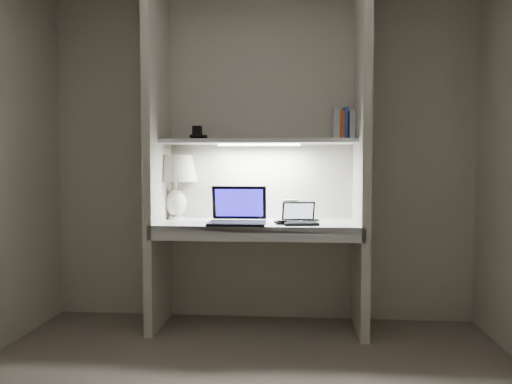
# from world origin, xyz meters

# --- Properties ---
(back_wall) EXTENTS (3.20, 0.01, 2.50)m
(back_wall) POSITION_xyz_m (0.00, 1.50, 1.25)
(back_wall) COLOR beige
(back_wall) RESTS_ON floor
(alcove_panel_left) EXTENTS (0.06, 0.55, 2.50)m
(alcove_panel_left) POSITION_xyz_m (-0.73, 1.23, 1.25)
(alcove_panel_left) COLOR beige
(alcove_panel_left) RESTS_ON floor
(alcove_panel_right) EXTENTS (0.06, 0.55, 2.50)m
(alcove_panel_right) POSITION_xyz_m (0.73, 1.23, 1.25)
(alcove_panel_right) COLOR beige
(alcove_panel_right) RESTS_ON floor
(desk) EXTENTS (1.40, 0.55, 0.04)m
(desk) POSITION_xyz_m (0.00, 1.23, 0.75)
(desk) COLOR white
(desk) RESTS_ON alcove_panel_left
(desk_apron) EXTENTS (1.46, 0.03, 0.10)m
(desk_apron) POSITION_xyz_m (0.00, 0.96, 0.72)
(desk_apron) COLOR silver
(desk_apron) RESTS_ON desk
(shelf) EXTENTS (1.40, 0.36, 0.03)m
(shelf) POSITION_xyz_m (0.00, 1.32, 1.35)
(shelf) COLOR silver
(shelf) RESTS_ON back_wall
(strip_light) EXTENTS (0.60, 0.04, 0.02)m
(strip_light) POSITION_xyz_m (0.00, 1.32, 1.33)
(strip_light) COLOR white
(strip_light) RESTS_ON shelf
(table_lamp) EXTENTS (0.33, 0.33, 0.48)m
(table_lamp) POSITION_xyz_m (-0.64, 1.40, 1.10)
(table_lamp) COLOR white
(table_lamp) RESTS_ON desk
(laptop_main) EXTENTS (0.39, 0.34, 0.26)m
(laptop_main) POSITION_xyz_m (-0.13, 1.13, 0.83)
(laptop_main) COLOR black
(laptop_main) RESTS_ON desk
(laptop_netbook) EXTENTS (0.26, 0.24, 0.15)m
(laptop_netbook) POSITION_xyz_m (0.30, 1.13, 0.81)
(laptop_netbook) COLOR black
(laptop_netbook) RESTS_ON desk
(speaker) EXTENTS (0.12, 0.09, 0.16)m
(speaker) POSITION_xyz_m (0.23, 1.31, 0.85)
(speaker) COLOR silver
(speaker) RESTS_ON desk
(mouse) EXTENTS (0.11, 0.09, 0.04)m
(mouse) POSITION_xyz_m (0.17, 1.10, 0.79)
(mouse) COLOR black
(mouse) RESTS_ON desk
(cable_coil) EXTENTS (0.13, 0.13, 0.01)m
(cable_coil) POSITION_xyz_m (0.39, 1.35, 0.78)
(cable_coil) COLOR black
(cable_coil) RESTS_ON desk
(sticky_note) EXTENTS (0.07, 0.07, 0.00)m
(sticky_note) POSITION_xyz_m (-0.64, 1.24, 0.77)
(sticky_note) COLOR yellow
(sticky_note) RESTS_ON desk
(book_row) EXTENTS (0.22, 0.15, 0.23)m
(book_row) POSITION_xyz_m (0.65, 1.39, 1.47)
(book_row) COLOR #BCBCBC
(book_row) RESTS_ON shelf
(shelf_box) EXTENTS (0.07, 0.05, 0.11)m
(shelf_box) POSITION_xyz_m (-0.47, 1.41, 1.42)
(shelf_box) COLOR black
(shelf_box) RESTS_ON shelf
(shelf_gadget) EXTENTS (0.13, 0.11, 0.05)m
(shelf_gadget) POSITION_xyz_m (-0.46, 1.34, 1.39)
(shelf_gadget) COLOR black
(shelf_gadget) RESTS_ON shelf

